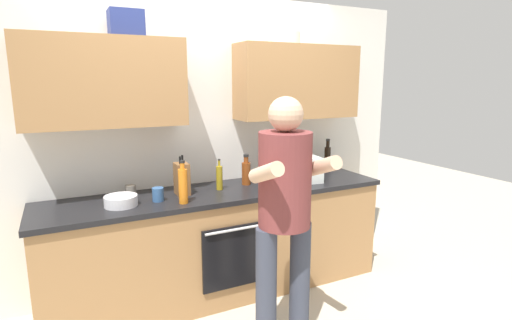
% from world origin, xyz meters
% --- Properties ---
extents(ground_plane, '(12.00, 12.00, 0.00)m').
position_xyz_m(ground_plane, '(0.00, 0.00, 0.00)').
color(ground_plane, '#B2A893').
extents(back_wall_unit, '(4.00, 0.38, 2.50)m').
position_xyz_m(back_wall_unit, '(-0.00, 0.27, 1.49)').
color(back_wall_unit, silver).
rests_on(back_wall_unit, ground).
extents(counter, '(2.84, 0.67, 0.90)m').
position_xyz_m(counter, '(-0.00, -0.00, 0.45)').
color(counter, '#A37547').
rests_on(counter, ground).
extents(person_standing, '(0.49, 0.45, 1.69)m').
position_xyz_m(person_standing, '(0.11, -0.84, 1.00)').
color(person_standing, '#383D4C').
rests_on(person_standing, ground).
extents(bottle_juice, '(0.07, 0.07, 0.32)m').
position_xyz_m(bottle_juice, '(-0.37, -0.20, 1.04)').
color(bottle_juice, orange).
rests_on(bottle_juice, counter).
extents(bottle_soy, '(0.06, 0.06, 0.33)m').
position_xyz_m(bottle_soy, '(1.19, 0.18, 1.04)').
color(bottle_soy, black).
rests_on(bottle_soy, counter).
extents(bottle_vinegar, '(0.08, 0.08, 0.27)m').
position_xyz_m(bottle_vinegar, '(0.27, 0.09, 1.01)').
color(bottle_vinegar, brown).
rests_on(bottle_vinegar, counter).
extents(bottle_oil, '(0.05, 0.05, 0.26)m').
position_xyz_m(bottle_oil, '(-0.00, 0.03, 1.00)').
color(bottle_oil, olive).
rests_on(bottle_oil, counter).
extents(bottle_syrup, '(0.06, 0.06, 0.34)m').
position_xyz_m(bottle_syrup, '(0.63, 0.05, 1.05)').
color(bottle_syrup, '#8C4C14').
rests_on(bottle_syrup, counter).
extents(cup_tea, '(0.08, 0.08, 0.10)m').
position_xyz_m(cup_tea, '(-0.53, -0.06, 0.95)').
color(cup_tea, '#33598C').
rests_on(cup_tea, counter).
extents(cup_stoneware, '(0.08, 0.08, 0.08)m').
position_xyz_m(cup_stoneware, '(-0.69, 0.18, 0.94)').
color(cup_stoneware, slate).
rests_on(cup_stoneware, counter).
extents(mixing_bowl, '(0.23, 0.23, 0.08)m').
position_xyz_m(mixing_bowl, '(-0.80, -0.06, 0.94)').
color(mixing_bowl, silver).
rests_on(mixing_bowl, counter).
extents(knife_block, '(0.10, 0.14, 0.31)m').
position_xyz_m(knife_block, '(-0.31, 0.04, 1.03)').
color(knife_block, brown).
rests_on(knife_block, counter).
extents(grocery_bag_produce, '(0.22, 0.24, 0.22)m').
position_xyz_m(grocery_bag_produce, '(0.81, -0.07, 1.01)').
color(grocery_bag_produce, silver).
rests_on(grocery_bag_produce, counter).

